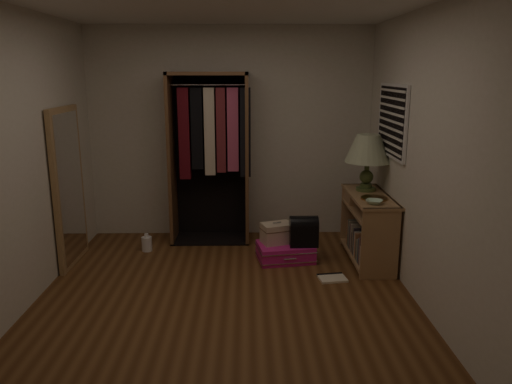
% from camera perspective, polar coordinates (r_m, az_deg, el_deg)
% --- Properties ---
extents(ground, '(4.00, 4.00, 0.00)m').
position_cam_1_polar(ground, '(4.70, -3.53, -12.32)').
color(ground, '#583419').
rests_on(ground, ground).
extents(room_walls, '(3.52, 4.02, 2.60)m').
position_cam_1_polar(room_walls, '(4.30, -2.79, 6.22)').
color(room_walls, beige).
rests_on(room_walls, ground).
extents(console_bookshelf, '(0.42, 1.12, 0.75)m').
position_cam_1_polar(console_bookshelf, '(5.66, 12.63, -3.69)').
color(console_bookshelf, '#9E744C').
rests_on(console_bookshelf, ground).
extents(open_wardrobe, '(0.97, 0.50, 2.05)m').
position_cam_1_polar(open_wardrobe, '(6.07, -5.10, 5.42)').
color(open_wardrobe, brown).
rests_on(open_wardrobe, ground).
extents(floor_mirror, '(0.06, 0.80, 1.70)m').
position_cam_1_polar(floor_mirror, '(5.69, -20.62, 0.52)').
color(floor_mirror, '#A47D4F').
rests_on(floor_mirror, ground).
extents(pink_suitcase, '(0.68, 0.53, 0.19)m').
position_cam_1_polar(pink_suitcase, '(5.61, 3.37, -6.85)').
color(pink_suitcase, '#CF197F').
rests_on(pink_suitcase, ground).
extents(train_case, '(0.39, 0.33, 0.24)m').
position_cam_1_polar(train_case, '(5.58, 2.40, -4.70)').
color(train_case, beige).
rests_on(train_case, pink_suitcase).
extents(black_bag, '(0.31, 0.20, 0.34)m').
position_cam_1_polar(black_bag, '(5.50, 5.47, -4.38)').
color(black_bag, black).
rests_on(black_bag, pink_suitcase).
extents(table_lamp, '(0.62, 0.62, 0.63)m').
position_cam_1_polar(table_lamp, '(5.65, 12.66, 4.72)').
color(table_lamp, '#3E5127').
rests_on(table_lamp, console_bookshelf).
extents(brass_tray, '(0.37, 0.37, 0.02)m').
position_cam_1_polar(brass_tray, '(5.38, 13.36, -0.69)').
color(brass_tray, olive).
rests_on(brass_tray, console_bookshelf).
extents(ceramic_bowl, '(0.22, 0.22, 0.04)m').
position_cam_1_polar(ceramic_bowl, '(5.18, 13.36, -1.10)').
color(ceramic_bowl, '#B5DABC').
rests_on(ceramic_bowl, console_bookshelf).
extents(white_jug, '(0.15, 0.15, 0.21)m').
position_cam_1_polar(white_jug, '(6.01, -12.36, -5.78)').
color(white_jug, white).
rests_on(white_jug, ground).
extents(floor_book, '(0.30, 0.25, 0.03)m').
position_cam_1_polar(floor_book, '(5.20, 8.66, -9.65)').
color(floor_book, '#F5EACE').
rests_on(floor_book, ground).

